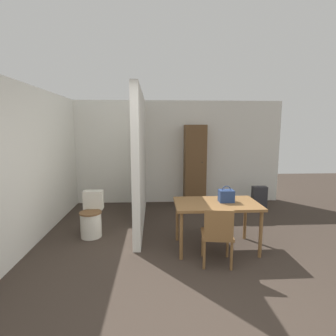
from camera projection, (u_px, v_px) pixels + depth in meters
ground_plane at (193, 318)px, 2.56m from camera, size 16.00×16.00×0.00m
wall_back at (169, 152)px, 6.49m from camera, size 5.54×0.12×2.50m
wall_left at (35, 165)px, 4.28m from camera, size 0.12×5.10×2.50m
partition_wall at (140, 159)px, 5.06m from camera, size 0.12×2.70×2.50m
dining_table at (216, 207)px, 3.96m from camera, size 1.26×0.76×0.73m
wooden_chair at (217, 234)px, 3.49m from camera, size 0.46×0.46×0.81m
toilet at (92, 217)px, 4.50m from camera, size 0.37×0.52×0.75m
handbag at (226, 196)px, 3.98m from camera, size 0.22×0.17×0.25m
wooden_cabinet at (195, 165)px, 6.28m from camera, size 0.50×0.44×1.92m
space_heater at (259, 197)px, 6.04m from camera, size 0.32×0.18×0.52m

